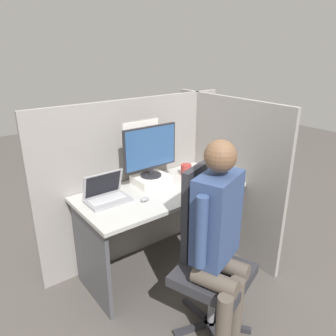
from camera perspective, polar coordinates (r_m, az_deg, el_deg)
ground_plane at (r=2.86m, az=2.93°, el=-19.92°), size 12.00×12.00×0.00m
cubicle_panel_back at (r=2.96m, az=-5.43°, el=-1.96°), size 1.85×0.05×1.45m
cubicle_panel_right at (r=3.07m, az=9.98°, el=-1.36°), size 0.04×1.30×1.45m
desk at (r=2.76m, az=-1.33°, el=-7.48°), size 1.35×0.66×0.75m
paper_box at (r=2.78m, az=-2.97°, el=-2.04°), size 0.29×0.23×0.07m
monitor at (r=2.69m, az=-3.10°, el=3.18°), size 0.50×0.18×0.43m
laptop at (r=2.52m, az=-10.64°, el=-4.71°), size 0.32×0.21×0.22m
mouse at (r=2.48m, az=-4.07°, el=-5.45°), size 0.07×0.04×0.03m
stapler at (r=3.02m, az=6.91°, el=-0.44°), size 0.05×0.14×0.06m
carrot_toy at (r=2.57m, az=3.97°, el=-4.33°), size 0.05×0.16×0.05m
office_chair at (r=2.31m, az=6.80°, el=-13.75°), size 0.60×0.64×1.13m
person at (r=2.07m, az=8.92°, el=-10.92°), size 0.46×0.46×1.36m
coffee_mug at (r=2.96m, az=3.17°, el=-0.29°), size 0.10×0.10×0.10m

